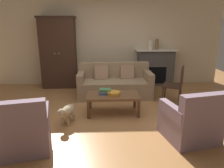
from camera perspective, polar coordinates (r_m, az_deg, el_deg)
The scene contains 14 objects.
ground_plane at distance 4.47m, azimuth -1.25°, elevation -8.53°, with size 9.60×9.60×0.00m, color #B27A47.
back_wall at distance 6.63m, azimuth -1.77°, elevation 12.05°, with size 7.20×0.10×2.80m, color beige.
fireplace at distance 6.69m, azimuth 11.75°, elevation 4.58°, with size 1.26×0.48×1.12m.
armoire at distance 6.47m, azimuth -14.33°, elevation 8.31°, with size 1.06×0.57×2.08m.
couch at distance 5.57m, azimuth 0.73°, elevation -0.04°, with size 1.93×0.88×0.86m.
coffee_table at distance 4.46m, azimuth 0.30°, elevation -3.51°, with size 1.10×0.60×0.42m.
fruit_bowl at distance 4.39m, azimuth 0.48°, elevation -2.57°, with size 0.27×0.27×0.07m, color orange.
book_stack at distance 4.46m, azimuth -1.92°, elevation -2.03°, with size 0.26×0.19×0.11m.
mantel_vase_cream at distance 6.53m, azimuth 10.58°, elevation 10.53°, with size 0.13×0.13×0.28m, color beige.
mantel_vase_bronze at distance 6.57m, azimuth 12.14°, elevation 10.59°, with size 0.10×0.10×0.31m, color olive.
armchair_near_left at distance 3.47m, azimuth -23.19°, elevation -11.75°, with size 0.92×0.92×0.88m.
armchair_near_right at distance 3.70m, azimuth 20.77°, elevation -9.67°, with size 0.91×0.91×0.88m.
side_chair_wooden at distance 5.23m, azimuth 17.20°, elevation 0.40°, with size 0.58×0.58×0.90m.
dog at distance 4.12m, azimuth -12.14°, elevation -7.38°, with size 0.31×0.55×0.39m.
Camera 1 is at (-0.07, -4.06, 1.85)m, focal length 33.51 mm.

